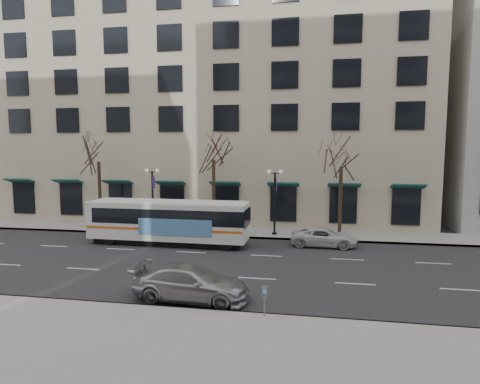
% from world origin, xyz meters
% --- Properties ---
extents(ground, '(160.00, 160.00, 0.00)m').
position_xyz_m(ground, '(0.00, 0.00, 0.00)').
color(ground, black).
rests_on(ground, ground).
extents(sidewalk_far, '(80.00, 4.00, 0.15)m').
position_xyz_m(sidewalk_far, '(5.00, 9.00, 0.07)').
color(sidewalk_far, gray).
rests_on(sidewalk_far, ground).
extents(building_hotel, '(40.00, 20.00, 24.00)m').
position_xyz_m(building_hotel, '(-2.00, 21.00, 12.00)').
color(building_hotel, tan).
rests_on(building_hotel, ground).
extents(tree_far_left, '(3.60, 3.60, 8.34)m').
position_xyz_m(tree_far_left, '(-10.00, 8.80, 6.70)').
color(tree_far_left, black).
rests_on(tree_far_left, ground).
extents(tree_far_mid, '(3.60, 3.60, 8.55)m').
position_xyz_m(tree_far_mid, '(0.00, 8.80, 6.91)').
color(tree_far_mid, black).
rests_on(tree_far_mid, ground).
extents(tree_far_right, '(3.60, 3.60, 8.06)m').
position_xyz_m(tree_far_right, '(10.00, 8.80, 6.42)').
color(tree_far_right, black).
rests_on(tree_far_right, ground).
extents(lamp_post_left, '(1.22, 0.45, 5.21)m').
position_xyz_m(lamp_post_left, '(-4.99, 8.20, 2.94)').
color(lamp_post_left, black).
rests_on(lamp_post_left, ground).
extents(lamp_post_right, '(1.22, 0.45, 5.21)m').
position_xyz_m(lamp_post_right, '(5.01, 8.20, 2.94)').
color(lamp_post_right, black).
rests_on(lamp_post_right, ground).
extents(city_bus, '(11.56, 2.73, 3.12)m').
position_xyz_m(city_bus, '(-2.21, 4.31, 1.71)').
color(city_bus, white).
rests_on(city_bus, ground).
extents(silver_car, '(5.44, 2.48, 1.54)m').
position_xyz_m(silver_car, '(2.46, -5.77, 0.77)').
color(silver_car, '#9B9DA2').
rests_on(silver_car, ground).
extents(white_pickup, '(4.65, 2.24, 1.28)m').
position_xyz_m(white_pickup, '(8.69, 5.56, 0.64)').
color(white_pickup, silver).
rests_on(white_pickup, ground).
extents(pay_station, '(0.28, 0.20, 1.20)m').
position_xyz_m(pay_station, '(5.95, -7.30, 1.02)').
color(pay_station, slate).
rests_on(pay_station, sidewalk_near).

